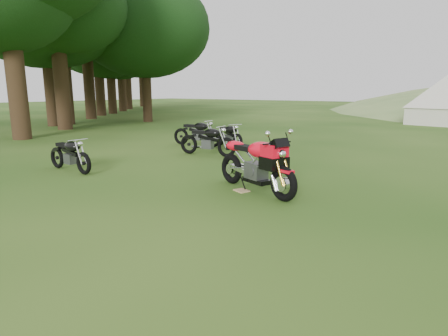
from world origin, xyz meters
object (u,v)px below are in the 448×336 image
Objects in this scene: sport_motorcycle at (256,160)px; tent_left at (446,100)px; plywood_board at (242,191)px; vintage_moto_d at (197,132)px; vintage_moto_a at (69,154)px; vintage_moto_b at (207,140)px; vintage_moto_c at (229,135)px.

tent_left reaches higher than sport_motorcycle.
sport_motorcycle is 7.51× the size of plywood_board.
sport_motorcycle is 1.14× the size of vintage_moto_d.
vintage_moto_a is 5.00m from vintage_moto_d.
vintage_moto_a is at bearing -117.00° from vintage_moto_b.
vintage_moto_a is at bearing -96.05° from vintage_moto_d.
vintage_moto_a is 0.90× the size of vintage_moto_b.
plywood_board is at bearing -83.44° from tent_left.
vintage_moto_c is (-3.46, 4.37, 0.43)m from plywood_board.
sport_motorcycle is 0.66m from plywood_board.
vintage_moto_b is at bearing -50.21° from vintage_moto_d.
plywood_board is at bearing 13.84° from vintage_moto_a.
vintage_moto_c is at bearing 128.39° from plywood_board.
vintage_moto_d is 0.58× the size of tent_left.
sport_motorcycle is 18.42m from tent_left.
tent_left is at bearing 75.60° from vintage_moto_a.
vintage_moto_b is 2.03m from vintage_moto_d.
sport_motorcycle reaches higher than plywood_board.
tent_left is at bearing 96.31° from vintage_moto_c.
vintage_moto_b is 1.08× the size of vintage_moto_c.
tent_left is (4.28, 15.81, 0.88)m from vintage_moto_b.
tent_left is at bearing 105.79° from sport_motorcycle.
plywood_board is 4.42m from vintage_moto_a.
vintage_moto_d is at bearing -139.49° from vintage_moto_c.
vintage_moto_a is 0.98× the size of vintage_moto_c.
plywood_board is 0.17× the size of vintage_moto_a.
sport_motorcycle is at bearing 15.02° from vintage_moto_a.
vintage_moto_b is at bearing -94.81° from tent_left.
sport_motorcycle is at bearing -48.47° from vintage_moto_d.
vintage_moto_c is 0.92× the size of vintage_moto_d.
vintage_moto_d is at bearing 130.96° from vintage_moto_b.
sport_motorcycle is 4.65m from vintage_moto_a.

